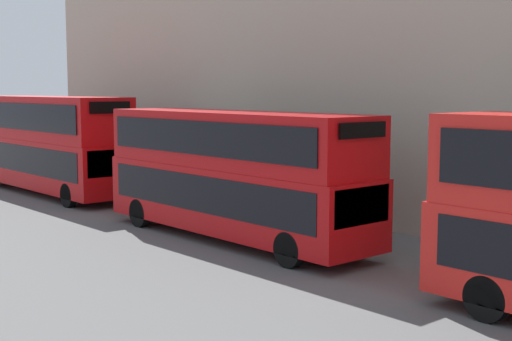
% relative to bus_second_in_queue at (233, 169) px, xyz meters
% --- Properties ---
extents(bus_second_in_queue, '(2.59, 10.84, 4.13)m').
position_rel_bus_second_in_queue_xyz_m(bus_second_in_queue, '(0.00, 0.00, 0.00)').
color(bus_second_in_queue, '#B20C0F').
rests_on(bus_second_in_queue, ground).
extents(bus_third_in_queue, '(2.59, 11.30, 4.50)m').
position_rel_bus_second_in_queue_xyz_m(bus_third_in_queue, '(-0.00, 13.38, 0.19)').
color(bus_third_in_queue, '#B20C0F').
rests_on(bus_third_in_queue, ground).
extents(pedestrian, '(0.36, 0.36, 1.79)m').
position_rel_bus_second_in_queue_xyz_m(pedestrian, '(2.52, 1.51, -1.46)').
color(pedestrian, brown).
rests_on(pedestrian, ground).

